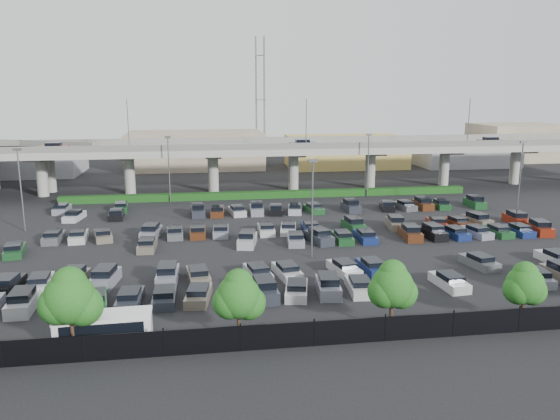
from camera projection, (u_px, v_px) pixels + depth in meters
name	position (u px, v px, depth m)	size (l,w,h in m)	color
ground	(298.00, 237.00, 64.78)	(280.00, 280.00, 0.00)	black
overpass	(264.00, 151.00, 94.16)	(150.00, 13.00, 15.80)	gray
hedge	(270.00, 195.00, 88.82)	(66.00, 1.60, 1.10)	#103811
fence	(370.00, 330.00, 37.52)	(70.00, 0.10, 2.00)	black
tree_row	(375.00, 286.00, 38.49)	(65.07, 3.66, 5.94)	#332316
shuttle_bus	(104.00, 327.00, 37.46)	(6.55, 2.44, 2.08)	white
parked_cars	(305.00, 240.00, 61.24)	(63.01, 41.60, 1.67)	black
light_poles	(261.00, 184.00, 64.79)	(66.90, 48.38, 10.30)	#525257
distant_buildings	(303.00, 150.00, 125.50)	(138.00, 24.00, 9.00)	gray
comm_tower	(260.00, 97.00, 133.55)	(2.40, 2.40, 30.00)	#525257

